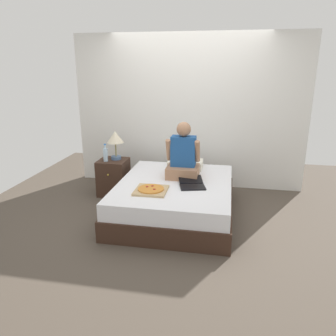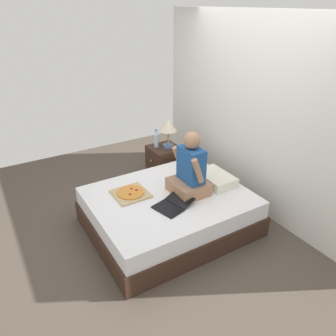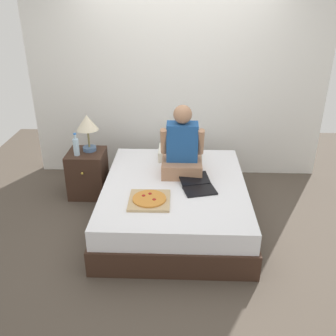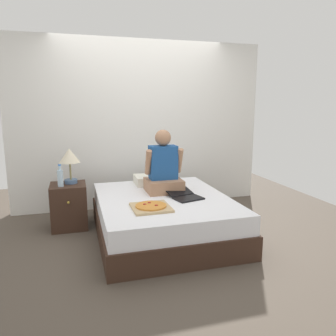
{
  "view_description": "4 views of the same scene",
  "coord_description": "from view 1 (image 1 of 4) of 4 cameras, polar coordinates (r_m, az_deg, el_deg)",
  "views": [
    {
      "loc": [
        0.68,
        -4.13,
        1.99
      ],
      "look_at": [
        -0.1,
        0.0,
        0.67
      ],
      "focal_mm": 35.0,
      "sensor_mm": 36.0,
      "label": 1
    },
    {
      "loc": [
        2.89,
        -1.75,
        2.57
      ],
      "look_at": [
        -0.05,
        0.02,
        0.82
      ],
      "focal_mm": 35.0,
      "sensor_mm": 36.0,
      "label": 2
    },
    {
      "loc": [
        0.06,
        -3.53,
        2.37
      ],
      "look_at": [
        -0.07,
        -0.02,
        0.66
      ],
      "focal_mm": 40.0,
      "sensor_mm": 36.0,
      "label": 3
    },
    {
      "loc": [
        -0.99,
        -3.63,
        1.57
      ],
      "look_at": [
        0.07,
        0.04,
        0.82
      ],
      "focal_mm": 35.0,
      "sensor_mm": 36.0,
      "label": 4
    }
  ],
  "objects": [
    {
      "name": "nightstand_left",
      "position": [
        5.31,
        -9.44,
        -1.56
      ],
      "size": [
        0.44,
        0.47,
        0.57
      ],
      "color": "#382319",
      "rests_on": "ground"
    },
    {
      "name": "laptop",
      "position": [
        4.31,
        4.17,
        -2.87
      ],
      "size": [
        0.41,
        0.48,
        0.07
      ],
      "color": "black",
      "rests_on": "bed"
    },
    {
      "name": "pizza_box",
      "position": [
        4.13,
        -2.98,
        -3.83
      ],
      "size": [
        0.41,
        0.41,
        0.05
      ],
      "color": "tan",
      "rests_on": "bed"
    },
    {
      "name": "ground_plane",
      "position": [
        4.63,
        1.2,
        -8.04
      ],
      "size": [
        5.83,
        5.83,
        0.0
      ],
      "primitive_type": "plane",
      "color": "#4C4238"
    },
    {
      "name": "pillow",
      "position": [
        5.05,
        3.03,
        0.68
      ],
      "size": [
        0.52,
        0.34,
        0.12
      ],
      "primitive_type": "cube",
      "color": "silver",
      "rests_on": "bed"
    },
    {
      "name": "person_seated",
      "position": [
        4.59,
        2.66,
        1.9
      ],
      "size": [
        0.47,
        0.4,
        0.78
      ],
      "color": "#A37556",
      "rests_on": "bed"
    },
    {
      "name": "water_bottle",
      "position": [
        5.15,
        -10.83,
        2.36
      ],
      "size": [
        0.07,
        0.07,
        0.28
      ],
      "color": "silver",
      "rests_on": "nightstand_left"
    },
    {
      "name": "lamp_on_left_nightstand",
      "position": [
        5.18,
        -9.17,
        5.0
      ],
      "size": [
        0.26,
        0.26,
        0.45
      ],
      "color": "#4C6B93",
      "rests_on": "nightstand_left"
    },
    {
      "name": "wall_back",
      "position": [
        5.53,
        3.57,
        9.67
      ],
      "size": [
        3.83,
        0.12,
        2.5
      ],
      "primitive_type": "cube",
      "color": "silver",
      "rests_on": "ground"
    },
    {
      "name": "bed",
      "position": [
        4.54,
        1.22,
        -5.35
      ],
      "size": [
        1.55,
        1.9,
        0.48
      ],
      "color": "#382319",
      "rests_on": "ground"
    }
  ]
}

